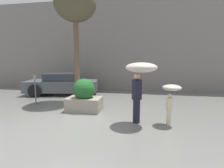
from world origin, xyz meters
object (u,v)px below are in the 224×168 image
Objects in this scene: person_child at (171,94)px; parking_meter at (35,84)px; street_tree at (75,6)px; person_adult at (140,76)px; planter_box at (84,97)px; parked_car_near at (62,84)px.

parking_meter is at bearing 115.04° from person_child.
parking_meter is at bearing -149.73° from street_tree.
person_child is at bearing 33.36° from person_adult.
street_tree reaches higher than person_adult.
planter_box is 3.90m from parked_car_near.
planter_box is at bearing -152.29° from parked_car_near.
street_tree is (-3.99, 2.42, 3.50)m from person_child.
street_tree is at bearing 30.27° from parking_meter.
parked_car_near is at bearing 93.72° from person_child.
parked_car_near is 0.81× the size of street_tree.
parked_car_near is (-2.42, 3.06, 0.03)m from planter_box.
planter_box is 3.32m from person_child.
person_child is at bearing -31.26° from street_tree.
planter_box is at bearing 112.31° from person_child.
person_child is 0.94× the size of parking_meter.
street_tree is (1.58, -1.63, 3.88)m from parked_car_near.
street_tree reaches higher than person_child.
person_adult is 4.91m from street_tree.
planter_box is 0.99× the size of parking_meter.
planter_box is at bearing -176.62° from person_adult.
person_child is at bearing -14.71° from parking_meter.
person_adult is 1.54× the size of person_child.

